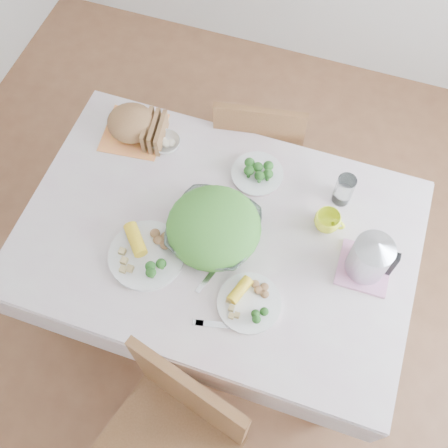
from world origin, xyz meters
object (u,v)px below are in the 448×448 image
(dinner_plate_right, at_px, (249,303))
(electric_kettle, at_px, (371,255))
(yellow_mug, at_px, (327,221))
(chair_far, at_px, (260,139))
(dinner_plate_left, at_px, (147,256))
(dining_table, at_px, (218,272))
(salad_bowl, at_px, (214,230))

(dinner_plate_right, distance_m, electric_kettle, 0.46)
(yellow_mug, xyz_separation_m, electric_kettle, (0.17, -0.13, 0.08))
(chair_far, relative_size, electric_kettle, 4.47)
(dinner_plate_left, bearing_deg, yellow_mug, 29.55)
(dinner_plate_left, height_order, yellow_mug, yellow_mug)
(dining_table, bearing_deg, yellow_mug, 23.39)
(electric_kettle, bearing_deg, chair_far, 121.80)
(dinner_plate_left, bearing_deg, salad_bowl, 38.91)
(dining_table, distance_m, salad_bowl, 0.43)
(dining_table, relative_size, salad_bowl, 4.19)
(chair_far, distance_m, dinner_plate_right, 1.00)
(chair_far, bearing_deg, yellow_mug, 117.49)
(dining_table, xyz_separation_m, dinner_plate_left, (-0.22, -0.17, 0.40))
(dining_table, xyz_separation_m, yellow_mug, (0.38, 0.17, 0.43))
(dinner_plate_right, xyz_separation_m, yellow_mug, (0.18, 0.39, 0.03))
(dining_table, xyz_separation_m, electric_kettle, (0.56, 0.04, 0.51))
(dining_table, relative_size, electric_kettle, 6.96)
(dining_table, distance_m, chair_far, 0.70)
(electric_kettle, bearing_deg, dinner_plate_left, -174.24)
(dinner_plate_left, bearing_deg, dinner_plate_right, -7.41)
(yellow_mug, bearing_deg, chair_far, 127.40)
(chair_far, xyz_separation_m, dinner_plate_left, (-0.19, -0.87, 0.31))
(dinner_plate_right, relative_size, electric_kettle, 1.14)
(salad_bowl, xyz_separation_m, dinner_plate_right, (0.21, -0.22, -0.03))
(dinner_plate_left, height_order, dinner_plate_right, dinner_plate_left)
(chair_far, relative_size, salad_bowl, 2.69)
(yellow_mug, bearing_deg, dinner_plate_left, -150.45)
(dining_table, xyz_separation_m, chair_far, (-0.02, 0.70, 0.09))
(salad_bowl, distance_m, electric_kettle, 0.58)
(dinner_plate_right, xyz_separation_m, electric_kettle, (0.36, 0.27, 0.11))
(chair_far, height_order, dinner_plate_left, chair_far)
(salad_bowl, bearing_deg, chair_far, 91.09)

